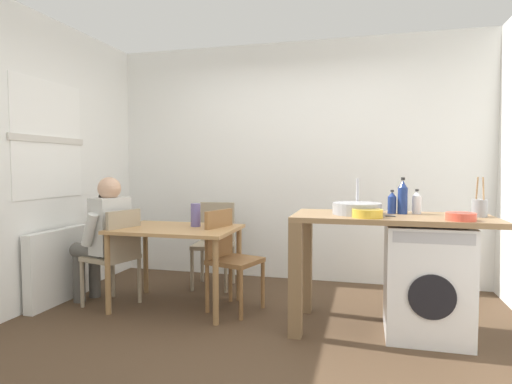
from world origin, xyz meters
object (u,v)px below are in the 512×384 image
Objects in this scene: washing_machine at (426,280)px; bottle_clear_small at (417,203)px; dining_table at (176,238)px; chair_spare_by_wall at (215,239)px; mixing_bowl at (367,213)px; colander at (461,216)px; bottle_squat_brown at (403,197)px; seated_person at (104,233)px; vase at (196,215)px; chair_opposite at (229,254)px; bottle_tall_green at (392,203)px; chair_person_seat at (116,252)px; utensil_crock at (479,208)px.

bottle_clear_small reaches higher than washing_machine.
bottle_clear_small is at bearing 0.78° from dining_table.
washing_machine is (2.04, -0.90, -0.08)m from chair_spare_by_wall.
colander is (0.63, -0.02, -0.00)m from mixing_bowl.
bottle_clear_small is (1.98, -0.75, 0.50)m from chair_spare_by_wall.
seated_person is at bearing -178.47° from bottle_squat_brown.
chair_spare_by_wall is 0.76m from vase.
vase is at bearing 89.90° from chair_spare_by_wall.
chair_opposite is 1.00× the size of chair_spare_by_wall.
vase reaches higher than chair_opposite.
vase is at bearing 33.69° from dining_table.
seated_person reaches higher than chair_spare_by_wall.
bottle_tall_green is 0.19m from bottle_clear_small.
colander is at bearing -78.92° from chair_person_seat.
chair_person_seat is at bearing 174.85° from mixing_bowl.
bottle_clear_small reaches higher than chair_person_seat.
bottle_squat_brown is at bearing 173.08° from utensil_crock.
dining_table is 5.80× the size of bottle_tall_green.
seated_person reaches higher than vase.
utensil_crock is at bearing -73.59° from chair_person_seat.
chair_opposite is 3.00× the size of utensil_crock.
chair_opposite is at bearing -63.92° from chair_person_seat.
chair_person_seat and chair_spare_by_wall have the same top height.
dining_table is at bearing -179.22° from bottle_clear_small.
chair_person_seat is at bearing -90.00° from seated_person.
bottle_tall_green is 0.09m from bottle_squat_brown.
vase is (0.15, 0.10, 0.20)m from dining_table.
chair_opposite is at bearing -4.89° from vase.
dining_table is 4.93× the size of mixing_bowl.
seated_person reaches higher than bottle_clear_small.
mixing_bowl is (-0.44, -0.20, 0.52)m from washing_machine.
chair_opposite is at bearing 113.87° from chair_spare_by_wall.
chair_spare_by_wall is 2.01m from bottle_tall_green.
chair_spare_by_wall is 4.19× the size of vase.
utensil_crock is (2.02, -0.14, 0.48)m from chair_opposite.
chair_person_seat is 0.75× the size of seated_person.
dining_table is 2.15m from washing_machine.
bottle_squat_brown is at bearing 145.78° from washing_machine.
bottle_clear_small is at bearing 112.50° from washing_machine.
seated_person is 1.40× the size of washing_machine.
chair_opposite is (1.03, 0.19, 0.00)m from chair_person_seat.
chair_person_seat is 1.10m from chair_spare_by_wall.
dining_table is 3.78× the size of bottle_squat_brown.
dining_table is 1.22× the size of chair_spare_by_wall.
bottle_clear_small reaches higher than vase.
chair_spare_by_wall is (0.64, 0.89, 0.00)m from chair_person_seat.
utensil_crock is 2.36m from vase.
washing_machine is at bearing -67.50° from bottle_clear_small.
vase is (0.06, -0.67, 0.34)m from chair_spare_by_wall.
chair_opposite is (0.48, 0.07, -0.14)m from dining_table.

